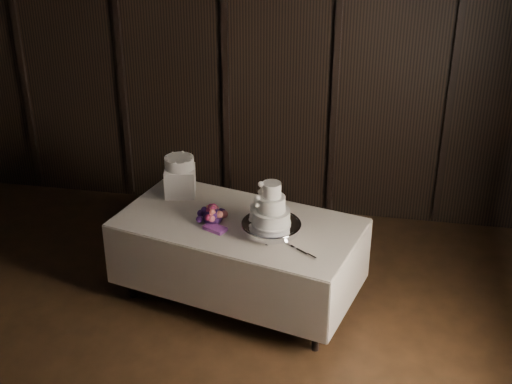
% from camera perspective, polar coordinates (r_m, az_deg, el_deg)
% --- Properties ---
extents(room, '(6.08, 7.08, 3.08)m').
position_cam_1_polar(room, '(4.18, -13.18, -4.73)').
color(room, black).
rests_on(room, ground).
extents(display_table, '(2.18, 1.50, 0.76)m').
position_cam_1_polar(display_table, '(6.07, -1.40, -5.22)').
color(display_table, '#F2E3D1').
rests_on(display_table, ground).
extents(cake_stand, '(0.63, 0.63, 0.09)m').
position_cam_1_polar(cake_stand, '(5.71, 1.22, -2.92)').
color(cake_stand, silver).
rests_on(cake_stand, display_table).
extents(wedding_cake, '(0.34, 0.30, 0.36)m').
position_cam_1_polar(wedding_cake, '(5.61, 0.95, -1.32)').
color(wedding_cake, white).
rests_on(wedding_cake, cake_stand).
extents(bouquet, '(0.43, 0.48, 0.19)m').
position_cam_1_polar(bouquet, '(5.86, -3.50, -1.89)').
color(bouquet, '#C95A62').
rests_on(bouquet, display_table).
extents(box_pedestal, '(0.31, 0.31, 0.25)m').
position_cam_1_polar(box_pedestal, '(6.32, -6.08, 0.88)').
color(box_pedestal, white).
rests_on(box_pedestal, display_table).
extents(small_cake, '(0.31, 0.31, 0.10)m').
position_cam_1_polar(small_cake, '(6.25, -6.16, 2.34)').
color(small_cake, white).
rests_on(small_cake, box_pedestal).
extents(cake_knife, '(0.31, 0.24, 0.01)m').
position_cam_1_polar(cake_knife, '(5.54, 3.07, -4.45)').
color(cake_knife, silver).
rests_on(cake_knife, display_table).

